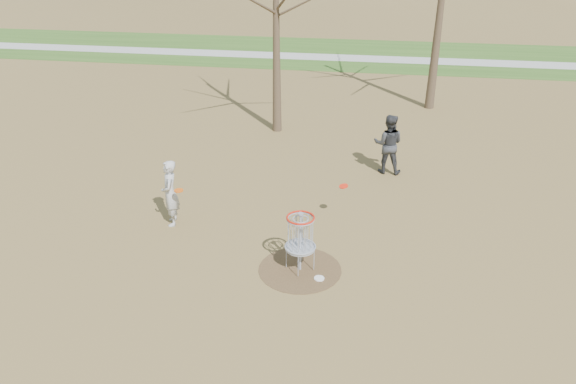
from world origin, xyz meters
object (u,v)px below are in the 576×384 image
object	(u,v)px
disc_grounded	(319,278)
disc_golf_basket	(300,233)
player_standing	(170,193)
player_throwing	(388,144)

from	to	relation	value
disc_grounded	disc_golf_basket	bearing A→B (deg)	147.55
disc_grounded	player_standing	bearing A→B (deg)	154.89
player_standing	player_throwing	world-z (taller)	player_throwing
player_throwing	disc_grounded	bearing A→B (deg)	81.31
player_throwing	disc_grounded	world-z (taller)	player_throwing
player_throwing	disc_golf_basket	bearing A→B (deg)	76.32
player_standing	player_throwing	bearing A→B (deg)	109.91
player_throwing	disc_grounded	xyz separation A→B (m)	(-1.38, -5.77, -0.87)
player_throwing	disc_golf_basket	world-z (taller)	player_throwing
player_standing	disc_golf_basket	world-z (taller)	player_standing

